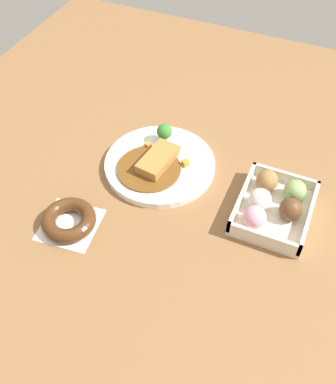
{
  "coord_description": "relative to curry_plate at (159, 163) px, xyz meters",
  "views": [
    {
      "loc": [
        0.63,
        0.21,
        0.79
      ],
      "look_at": [
        0.02,
        -0.05,
        0.03
      ],
      "focal_mm": 41.23,
      "sensor_mm": 36.0,
      "label": 1
    }
  ],
  "objects": [
    {
      "name": "ground_plane",
      "position": [
        0.07,
        0.12,
        -0.01
      ],
      "size": [
        1.6,
        1.6,
        0.0
      ],
      "primitive_type": "plane",
      "color": "brown"
    },
    {
      "name": "curry_plate",
      "position": [
        0.0,
        0.0,
        0.0
      ],
      "size": [
        0.27,
        0.27,
        0.07
      ],
      "color": "white",
      "rests_on": "ground_plane"
    },
    {
      "name": "donut_box",
      "position": [
        0.03,
        0.29,
        0.01
      ],
      "size": [
        0.2,
        0.16,
        0.06
      ],
      "color": "beige",
      "rests_on": "ground_plane"
    },
    {
      "name": "chocolate_ring_donut",
      "position": [
        0.24,
        -0.11,
        0.0
      ],
      "size": [
        0.14,
        0.14,
        0.03
      ],
      "color": "white",
      "rests_on": "ground_plane"
    }
  ]
}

